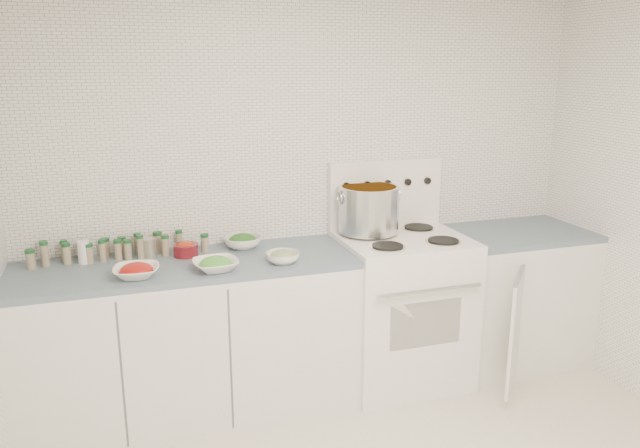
{
  "coord_description": "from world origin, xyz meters",
  "views": [
    {
      "loc": [
        -1.13,
        -2.12,
        1.97
      ],
      "look_at": [
        -0.07,
        1.14,
        1.07
      ],
      "focal_mm": 35.0,
      "sensor_mm": 36.0,
      "label": 1
    }
  ],
  "objects_px": {
    "bowl_snowpea": "(216,264)",
    "stock_pot": "(369,207)",
    "stove": "(401,304)",
    "bowl_tomato": "(136,271)"
  },
  "relations": [
    {
      "from": "bowl_snowpea",
      "to": "stock_pot",
      "type": "bearing_deg",
      "value": 17.69
    },
    {
      "from": "stove",
      "to": "stock_pot",
      "type": "distance_m",
      "value": 0.64
    },
    {
      "from": "stove",
      "to": "stock_pot",
      "type": "bearing_deg",
      "value": 140.54
    },
    {
      "from": "bowl_tomato",
      "to": "bowl_snowpea",
      "type": "bearing_deg",
      "value": -2.87
    },
    {
      "from": "stock_pot",
      "to": "bowl_snowpea",
      "type": "xyz_separation_m",
      "value": [
        -1.0,
        -0.32,
        -0.17
      ]
    },
    {
      "from": "stock_pot",
      "to": "bowl_tomato",
      "type": "relative_size",
      "value": 1.52
    },
    {
      "from": "stock_pot",
      "to": "bowl_tomato",
      "type": "bearing_deg",
      "value": -167.98
    },
    {
      "from": "stove",
      "to": "bowl_tomato",
      "type": "distance_m",
      "value": 1.64
    },
    {
      "from": "stock_pot",
      "to": "bowl_snowpea",
      "type": "bearing_deg",
      "value": -162.31
    },
    {
      "from": "stove",
      "to": "bowl_snowpea",
      "type": "relative_size",
      "value": 5.33
    }
  ]
}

